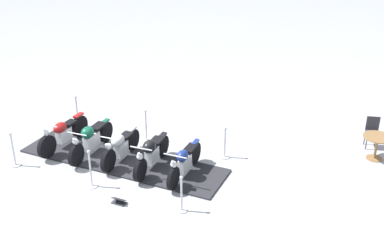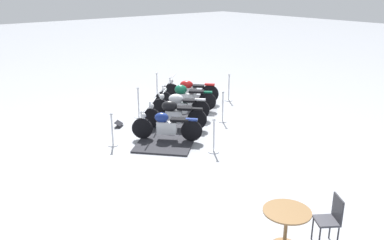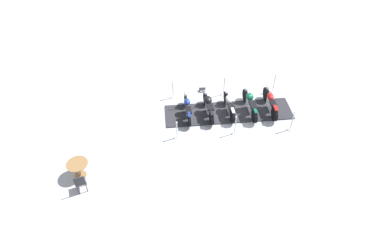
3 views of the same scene
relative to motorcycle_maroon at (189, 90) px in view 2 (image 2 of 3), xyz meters
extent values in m
plane|color=#A8AAB2|center=(1.40, -1.55, -0.52)|extent=(80.00, 80.00, 0.00)
cube|color=#28282D|center=(1.40, -1.55, -0.49)|extent=(5.44, 5.88, 0.05)
cylinder|color=black|center=(-0.57, -0.50, -0.11)|extent=(0.62, 0.57, 0.72)
cylinder|color=black|center=(0.62, 0.54, -0.11)|extent=(0.62, 0.57, 0.72)
cube|color=silver|center=(0.02, 0.02, -0.08)|extent=(0.55, 0.52, 0.38)
ellipsoid|color=#AD1919|center=(-0.08, -0.07, 0.24)|extent=(0.60, 0.58, 0.31)
cube|color=black|center=(0.28, 0.24, 0.20)|extent=(0.51, 0.49, 0.08)
cube|color=#AD1919|center=(0.62, 0.54, 0.28)|extent=(0.40, 0.37, 0.06)
cylinder|color=silver|center=(-0.52, -0.46, 0.19)|extent=(0.24, 0.22, 0.61)
cylinder|color=silver|center=(-0.47, -0.41, 0.56)|extent=(0.50, 0.57, 0.04)
sphere|color=silver|center=(-0.55, -0.48, 0.36)|extent=(0.18, 0.18, 0.18)
cylinder|color=black|center=(0.12, -1.34, -0.13)|extent=(0.56, 0.55, 0.67)
cylinder|color=black|center=(1.30, -0.19, -0.13)|extent=(0.56, 0.55, 0.67)
cube|color=silver|center=(0.71, -0.76, -0.07)|extent=(0.61, 0.61, 0.43)
ellipsoid|color=#0F5138|center=(0.59, -0.88, 0.30)|extent=(0.58, 0.58, 0.36)
cube|color=black|center=(1.01, -0.47, 0.25)|extent=(0.62, 0.61, 0.08)
cube|color=#0F5138|center=(1.30, -0.19, 0.23)|extent=(0.36, 0.36, 0.06)
cylinder|color=silver|center=(0.17, -1.29, 0.15)|extent=(0.24, 0.24, 0.57)
cylinder|color=silver|center=(0.22, -1.24, 0.50)|extent=(0.47, 0.48, 0.04)
sphere|color=silver|center=(0.15, -1.31, 0.30)|extent=(0.18, 0.18, 0.18)
cylinder|color=black|center=(0.88, -2.04, -0.13)|extent=(0.57, 0.55, 0.67)
cylinder|color=black|center=(1.92, -1.06, -0.13)|extent=(0.57, 0.55, 0.67)
cube|color=silver|center=(1.40, -1.55, -0.09)|extent=(0.53, 0.52, 0.38)
ellipsoid|color=#B7BAC1|center=(1.30, -1.64, 0.24)|extent=(0.61, 0.60, 0.33)
cube|color=black|center=(1.65, -1.32, 0.19)|extent=(0.52, 0.51, 0.08)
cube|color=#B7BAC1|center=(1.92, -1.06, 0.23)|extent=(0.36, 0.36, 0.06)
cylinder|color=silver|center=(0.95, -1.98, 0.15)|extent=(0.29, 0.28, 0.57)
cylinder|color=silver|center=(1.01, -1.92, 0.50)|extent=(0.45, 0.47, 0.04)
sphere|color=silver|center=(0.94, -1.99, 0.30)|extent=(0.18, 0.18, 0.18)
cylinder|color=black|center=(1.55, -2.87, -0.15)|extent=(0.55, 0.54, 0.65)
cylinder|color=black|center=(2.63, -1.80, -0.15)|extent=(0.55, 0.54, 0.65)
cube|color=silver|center=(2.09, -2.34, -0.08)|extent=(0.54, 0.54, 0.42)
ellipsoid|color=black|center=(1.99, -2.43, 0.28)|extent=(0.62, 0.62, 0.36)
cube|color=black|center=(2.34, -2.08, 0.22)|extent=(0.57, 0.57, 0.08)
cube|color=black|center=(2.63, -1.80, 0.21)|extent=(0.36, 0.36, 0.06)
cylinder|color=silver|center=(1.59, -2.83, 0.13)|extent=(0.23, 0.23, 0.56)
cylinder|color=silver|center=(1.64, -2.78, 0.46)|extent=(0.49, 0.49, 0.04)
sphere|color=silver|center=(1.57, -2.86, 0.26)|extent=(0.18, 0.18, 0.18)
cylinder|color=black|center=(2.22, -3.64, -0.15)|extent=(0.54, 0.51, 0.64)
cylinder|color=black|center=(3.34, -2.60, -0.15)|extent=(0.54, 0.51, 0.64)
cube|color=silver|center=(2.78, -3.12, -0.10)|extent=(0.57, 0.55, 0.39)
ellipsoid|color=navy|center=(2.67, -3.22, 0.23)|extent=(0.52, 0.51, 0.30)
cube|color=black|center=(3.07, -2.85, 0.18)|extent=(0.58, 0.57, 0.08)
cube|color=navy|center=(3.34, -2.60, 0.20)|extent=(0.34, 0.33, 0.06)
cylinder|color=silver|center=(2.27, -3.59, 0.13)|extent=(0.25, 0.24, 0.55)
cylinder|color=silver|center=(2.32, -3.54, 0.46)|extent=(0.48, 0.51, 0.04)
sphere|color=silver|center=(2.25, -3.61, 0.26)|extent=(0.18, 0.18, 0.18)
cylinder|color=silver|center=(-1.52, -0.51, -0.51)|extent=(0.32, 0.32, 0.03)
cylinder|color=silver|center=(-1.52, -0.51, -0.01)|extent=(0.05, 0.05, 0.97)
sphere|color=silver|center=(-1.52, -0.51, 0.51)|extent=(0.09, 0.09, 0.09)
cylinder|color=silver|center=(4.32, -2.60, -0.51)|extent=(0.32, 0.32, 0.03)
cylinder|color=silver|center=(4.32, -2.60, -0.04)|extent=(0.05, 0.05, 0.90)
sphere|color=silver|center=(4.32, -2.60, 0.45)|extent=(0.09, 0.09, 0.09)
cylinder|color=silver|center=(2.53, -0.56, -0.51)|extent=(0.30, 0.30, 0.03)
cylinder|color=silver|center=(2.53, -0.56, 0.00)|extent=(0.05, 0.05, 0.99)
sphere|color=silver|center=(2.53, -0.56, 0.54)|extent=(0.09, 0.09, 0.09)
cylinder|color=silver|center=(2.06, -4.58, -0.51)|extent=(0.29, 0.29, 0.03)
cylinder|color=silver|center=(2.06, -4.58, -0.04)|extent=(0.05, 0.05, 0.91)
sphere|color=silver|center=(2.06, -4.58, 0.45)|extent=(0.09, 0.09, 0.09)
cylinder|color=silver|center=(0.75, 1.48, -0.51)|extent=(0.33, 0.33, 0.03)
cylinder|color=silver|center=(0.75, 1.48, 0.01)|extent=(0.05, 0.05, 1.01)
sphere|color=silver|center=(0.75, 1.48, 0.55)|extent=(0.09, 0.09, 0.09)
cylinder|color=silver|center=(0.27, -2.54, -0.51)|extent=(0.33, 0.33, 0.03)
cylinder|color=silver|center=(0.27, -2.54, 0.01)|extent=(0.05, 0.05, 1.01)
sphere|color=silver|center=(0.27, -2.54, 0.55)|extent=(0.09, 0.09, 0.09)
cube|color=#333338|center=(0.71, -3.62, -0.51)|extent=(0.40, 0.42, 0.02)
cube|color=black|center=(0.71, -3.62, -0.39)|extent=(0.39, 0.40, 0.13)
cylinder|color=olive|center=(8.41, -4.55, -0.15)|extent=(0.07, 0.07, 0.69)
cylinder|color=olive|center=(8.41, -4.55, 0.21)|extent=(0.87, 0.87, 0.03)
cylinder|color=#2D2D33|center=(8.87, -4.16, -0.28)|extent=(0.03, 0.03, 0.48)
cylinder|color=#2D2D33|center=(8.59, -3.97, -0.28)|extent=(0.03, 0.03, 0.48)
cylinder|color=#2D2D33|center=(9.07, -3.88, -0.28)|extent=(0.03, 0.03, 0.48)
cylinder|color=#2D2D33|center=(8.79, -3.69, -0.28)|extent=(0.03, 0.03, 0.48)
cube|color=#3F3F47|center=(8.83, -3.93, -0.02)|extent=(0.56, 0.56, 0.04)
cube|color=#2D2D33|center=(8.93, -3.78, 0.23)|extent=(0.35, 0.25, 0.46)
camera|label=1|loc=(-1.70, -13.52, 6.46)|focal=43.73mm
camera|label=2|loc=(12.24, -9.89, 4.10)|focal=38.09mm
camera|label=3|loc=(12.74, 4.24, 10.55)|focal=30.99mm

